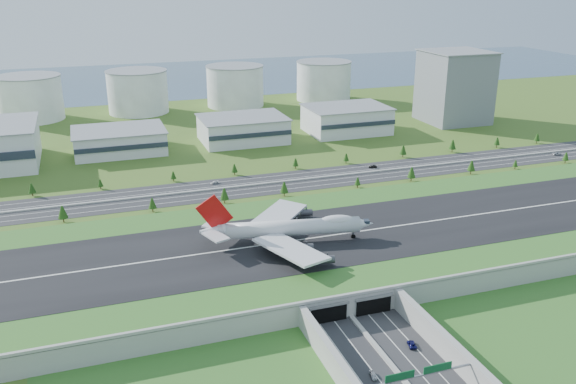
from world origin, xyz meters
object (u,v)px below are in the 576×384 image
object	(u,v)px
car_0	(373,375)
car_5	(373,167)
boeing_747	(288,228)
car_2	(412,344)
car_7	(214,182)
fuel_tank_a	(30,98)
car_6	(557,154)
office_tower	(454,87)

from	to	relation	value
car_0	car_5	distance (m)	207.12
boeing_747	car_2	size ratio (longest dim) A/B	14.48
car_7	boeing_747	bearing A→B (deg)	-6.93
boeing_747	car_2	xyz separation A→B (m)	(17.37, -72.44, -13.60)
fuel_tank_a	car_2	distance (m)	404.73
car_0	car_6	bearing A→B (deg)	47.23
car_6	car_7	distance (m)	226.50
car_6	car_0	bearing A→B (deg)	134.96
car_2	car_5	xyz separation A→B (m)	(72.85, 175.19, 0.15)
fuel_tank_a	boeing_747	size ratio (longest dim) A/B	0.69
boeing_747	car_7	bearing A→B (deg)	105.53
car_2	car_7	size ratio (longest dim) A/B	1.04
office_tower	car_0	world-z (taller)	office_tower
boeing_747	fuel_tank_a	bearing A→B (deg)	121.09
fuel_tank_a	car_0	distance (m)	409.04
car_7	fuel_tank_a	bearing A→B (deg)	-164.31
office_tower	fuel_tank_a	distance (m)	340.18
office_tower	car_5	bearing A→B (deg)	-141.47
car_5	fuel_tank_a	bearing A→B (deg)	-110.74
fuel_tank_a	car_7	world-z (taller)	fuel_tank_a
fuel_tank_a	boeing_747	xyz separation A→B (m)	(113.89, -310.05, -3.08)
boeing_747	office_tower	bearing A→B (deg)	54.34
fuel_tank_a	car_7	size ratio (longest dim) A/B	10.30
fuel_tank_a	car_0	world-z (taller)	fuel_tank_a
car_2	office_tower	bearing A→B (deg)	-111.39
fuel_tank_a	car_0	xyz separation A→B (m)	(112.31, -392.97, -16.66)
office_tower	boeing_747	xyz separation A→B (m)	(-206.11, -195.05, -13.08)
office_tower	fuel_tank_a	size ratio (longest dim) A/B	1.10
car_5	car_7	size ratio (longest dim) A/B	1.06
fuel_tank_a	car_6	bearing A→B (deg)	-33.70
office_tower	car_2	xyz separation A→B (m)	(-188.74, -267.49, -26.68)
office_tower	car_2	size ratio (longest dim) A/B	10.94
car_2	car_0	bearing A→B (deg)	42.76
office_tower	car_5	xyz separation A→B (m)	(-115.90, -92.30, -26.53)
car_2	car_5	bearing A→B (deg)	-98.76
fuel_tank_a	car_2	bearing A→B (deg)	-71.06
office_tower	car_6	distance (m)	109.89
boeing_747	car_7	distance (m)	106.32
office_tower	boeing_747	size ratio (longest dim) A/B	0.76
fuel_tank_a	car_7	distance (m)	231.07
office_tower	car_5	world-z (taller)	office_tower
car_0	car_7	world-z (taller)	car_0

